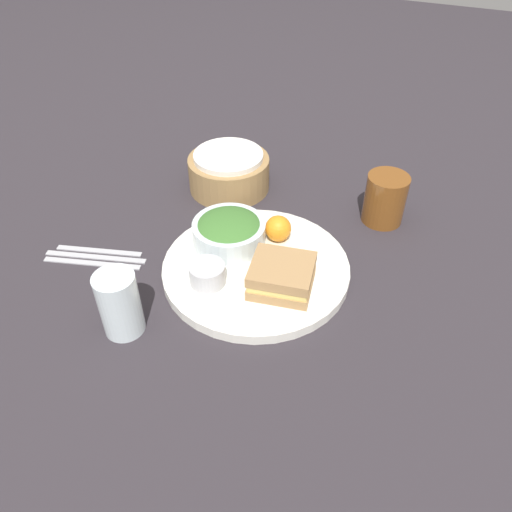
% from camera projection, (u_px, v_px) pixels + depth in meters
% --- Properties ---
extents(ground_plane, '(4.00, 4.00, 0.00)m').
position_uv_depth(ground_plane, '(256.00, 272.00, 0.91)').
color(ground_plane, '#2D282D').
extents(plate, '(0.34, 0.34, 0.02)m').
position_uv_depth(plate, '(256.00, 268.00, 0.91)').
color(plate, white).
rests_on(plate, ground_plane).
extents(sandwich, '(0.12, 0.11, 0.05)m').
position_uv_depth(sandwich, '(282.00, 276.00, 0.84)').
color(sandwich, '#A37A4C').
rests_on(sandwich, plate).
extents(salad_bowl, '(0.14, 0.14, 0.06)m').
position_uv_depth(salad_bowl, '(229.00, 231.00, 0.93)').
color(salad_bowl, silver).
rests_on(salad_bowl, plate).
extents(dressing_cup, '(0.06, 0.06, 0.04)m').
position_uv_depth(dressing_cup, '(207.00, 274.00, 0.85)').
color(dressing_cup, '#B7B7BC').
rests_on(dressing_cup, plate).
extents(orange_wedge, '(0.05, 0.05, 0.05)m').
position_uv_depth(orange_wedge, '(278.00, 228.00, 0.94)').
color(orange_wedge, orange).
rests_on(orange_wedge, plate).
extents(drink_glass, '(0.08, 0.08, 0.10)m').
position_uv_depth(drink_glass, '(385.00, 199.00, 1.00)').
color(drink_glass, brown).
rests_on(drink_glass, ground_plane).
extents(bread_basket, '(0.18, 0.18, 0.09)m').
position_uv_depth(bread_basket, '(229.00, 172.00, 1.10)').
color(bread_basket, '#997547').
rests_on(bread_basket, ground_plane).
extents(fork, '(0.18, 0.06, 0.01)m').
position_uv_depth(fork, '(92.00, 263.00, 0.93)').
color(fork, '#B2B2B7').
rests_on(fork, ground_plane).
extents(knife, '(0.19, 0.07, 0.01)m').
position_uv_depth(knife, '(96.00, 257.00, 0.94)').
color(knife, '#B2B2B7').
rests_on(knife, ground_plane).
extents(spoon, '(0.16, 0.06, 0.01)m').
position_uv_depth(spoon, '(99.00, 250.00, 0.96)').
color(spoon, '#B2B2B7').
rests_on(spoon, ground_plane).
extents(water_glass, '(0.07, 0.07, 0.11)m').
position_uv_depth(water_glass, '(119.00, 304.00, 0.78)').
color(water_glass, silver).
rests_on(water_glass, ground_plane).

